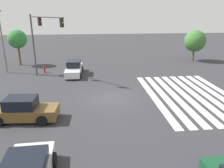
% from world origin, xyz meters
% --- Properties ---
extents(ground_plane, '(109.01, 109.01, 0.00)m').
position_xyz_m(ground_plane, '(0.00, 0.00, 0.00)').
color(ground_plane, '#333338').
extents(crosswalk_markings, '(11.56, 7.25, 0.01)m').
position_xyz_m(crosswalk_markings, '(0.00, -7.01, 0.00)').
color(crosswalk_markings, silver).
rests_on(crosswalk_markings, ground_plane).
extents(traffic_signal_mast, '(4.02, 4.02, 6.79)m').
position_xyz_m(traffic_signal_mast, '(6.87, 6.87, 4.82)').
color(traffic_signal_mast, '#47474C').
rests_on(traffic_signal_mast, ground_plane).
extents(car_0, '(2.15, 4.65, 1.65)m').
position_xyz_m(car_0, '(-3.26, 6.41, 0.75)').
color(car_0, brown).
rests_on(car_0, ground_plane).
extents(car_3, '(4.84, 2.06, 1.62)m').
position_xyz_m(car_3, '(7.85, 3.67, 0.72)').
color(car_3, silver).
rests_on(car_3, ground_plane).
extents(street_light_pole_a, '(0.80, 0.36, 7.21)m').
position_xyz_m(street_light_pole_a, '(9.50, 11.82, 4.38)').
color(street_light_pole_a, slate).
rests_on(street_light_pole_a, ground_plane).
extents(tree_corner_a, '(3.11, 3.11, 4.51)m').
position_xyz_m(tree_corner_a, '(13.50, -13.58, 2.95)').
color(tree_corner_a, brown).
rests_on(tree_corner_a, ground_plane).
extents(tree_corner_b, '(2.48, 2.48, 4.81)m').
position_xyz_m(tree_corner_b, '(13.34, 11.33, 3.54)').
color(tree_corner_b, brown).
rests_on(tree_corner_b, ground_plane).
extents(fire_hydrant, '(0.22, 0.22, 0.86)m').
position_xyz_m(fire_hydrant, '(8.93, 7.28, 0.43)').
color(fire_hydrant, red).
rests_on(fire_hydrant, ground_plane).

